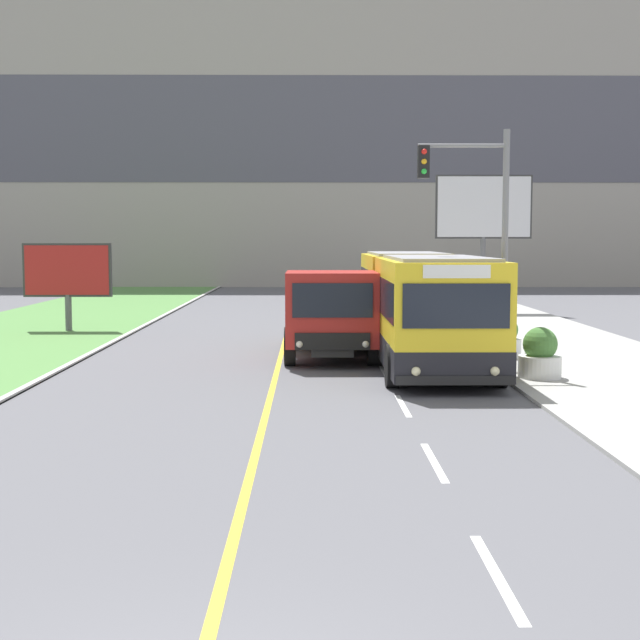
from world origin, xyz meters
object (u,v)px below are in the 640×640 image
object	(u,v)px
city_bus	(419,305)
traffic_light_mast	(480,220)
billboard_small	(67,272)
billboard_large	(484,211)
dump_truck	(331,315)
planter_round_near	(540,355)
planter_round_second	(505,339)
planter_round_third	(484,326)

from	to	relation	value
city_bus	traffic_light_mast	distance (m)	3.91
city_bus	billboard_small	bearing A→B (deg)	147.82
billboard_large	dump_truck	bearing A→B (deg)	-114.68
city_bus	planter_round_near	xyz separation A→B (m)	(2.39, -4.16, -0.89)
planter_round_second	planter_round_third	bearing A→B (deg)	88.05
city_bus	planter_round_second	bearing A→B (deg)	-10.77
traffic_light_mast	planter_round_third	size ratio (longest dim) A/B	5.23
dump_truck	billboard_large	distance (m)	17.80
billboard_small	planter_round_second	distance (m)	16.54
planter_round_second	planter_round_third	distance (m)	3.71
dump_truck	traffic_light_mast	distance (m)	5.12
traffic_light_mast	billboard_small	world-z (taller)	traffic_light_mast
planter_round_second	dump_truck	bearing A→B (deg)	-179.98
billboard_large	planter_round_third	size ratio (longest dim) A/B	5.40
dump_truck	traffic_light_mast	world-z (taller)	traffic_light_mast
planter_round_second	planter_round_near	bearing A→B (deg)	-89.53
dump_truck	planter_round_near	distance (m)	6.19
traffic_light_mast	planter_round_third	bearing A→B (deg)	77.69
city_bus	planter_round_second	distance (m)	2.57
dump_truck	planter_round_second	bearing A→B (deg)	0.02
billboard_small	planter_round_third	distance (m)	15.21
billboard_large	planter_round_third	xyz separation A→B (m)	(-2.28, -12.17, -4.05)
billboard_large	planter_round_second	distance (m)	16.56
planter_round_third	billboard_large	bearing A→B (deg)	79.38
billboard_large	planter_round_third	bearing A→B (deg)	-100.62
city_bus	billboard_small	size ratio (longest dim) A/B	4.00
dump_truck	planter_round_third	world-z (taller)	dump_truck
dump_truck	billboard_large	xyz separation A→B (m)	(7.30, 15.88, 3.37)
city_bus	dump_truck	distance (m)	2.58
dump_truck	traffic_light_mast	xyz separation A→B (m)	(3.67, -2.45, 2.60)
billboard_small	planter_round_near	distance (m)	18.64
planter_round_third	dump_truck	bearing A→B (deg)	-143.49
planter_round_near	planter_round_second	world-z (taller)	planter_round_near
dump_truck	traffic_light_mast	size ratio (longest dim) A/B	1.07
billboard_small	planter_round_near	bearing A→B (deg)	-39.13
city_bus	dump_truck	xyz separation A→B (m)	(-2.53, -0.45, -0.23)
billboard_large	billboard_small	size ratio (longest dim) A/B	1.94
planter_round_third	traffic_light_mast	bearing A→B (deg)	-102.31
planter_round_near	planter_round_third	distance (m)	7.42
billboard_large	billboard_small	world-z (taller)	billboard_large
city_bus	billboard_large	size ratio (longest dim) A/B	2.06
planter_round_third	billboard_small	bearing A→B (deg)	163.47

